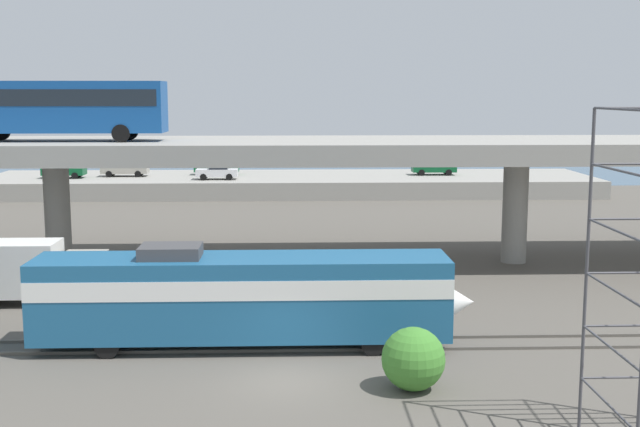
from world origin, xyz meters
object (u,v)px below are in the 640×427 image
Objects in this scene: service_truck_west at (29,270)px; parked_car_4 at (216,167)px; parked_car_2 at (64,170)px; transit_bus_on_overpass at (58,105)px; parked_car_0 at (125,169)px; train_locomotive at (263,293)px; parked_car_1 at (433,167)px; parked_car_3 at (217,172)px.

parked_car_4 reaches higher than service_truck_west.
parked_car_2 reaches higher than service_truck_west.
transit_bus_on_overpass is at bearing -98.32° from parked_car_4.
parked_car_0 and parked_car_2 have the same top height.
train_locomotive reaches higher than parked_car_0.
parked_car_2 is at bearing 113.51° from train_locomotive.
train_locomotive reaches higher than parked_car_1.
transit_bus_on_overpass is 2.67× the size of parked_car_1.
parked_car_4 is at bearing 8.94° from parked_car_0.
parked_car_0 is 1.16× the size of parked_car_3.
transit_bus_on_overpass is 11.27m from service_truck_west.
train_locomotive is 4.28× the size of parked_car_2.
parked_car_0 and parked_car_4 have the same top height.
transit_bus_on_overpass is 36.21m from parked_car_2.
parked_car_4 is at bearing 177.35° from parked_car_1.
transit_bus_on_overpass is (-12.09, 15.25, 7.27)m from train_locomotive.
parked_car_4 is (4.91, 45.22, 0.86)m from service_truck_west.
parked_car_0 and parked_car_1 have the same top height.
service_truck_west is 1.69× the size of parked_car_3.
parked_car_4 is at bearing 83.80° from service_truck_west.
parked_car_1 is 22.47m from parked_car_4.
train_locomotive is at bearing 128.40° from transit_bus_on_overpass.
parked_car_3 is (5.97, 32.39, -6.97)m from transit_bus_on_overpass.
parked_car_1 is 37.37m from parked_car_2.
train_locomotive is 53.99m from parked_car_2.
train_locomotive is 2.59× the size of service_truck_west.
train_locomotive is at bearing -66.49° from parked_car_2.
transit_bus_on_overpass reaches higher than service_truck_west.
parked_car_1 and parked_car_4 have the same top height.
service_truck_west is 1.51× the size of parked_car_1.
transit_bus_on_overpass reaches higher than parked_car_0.
parked_car_1 is (15.78, 51.35, 0.30)m from train_locomotive.
train_locomotive is 13.62m from service_truck_west.
service_truck_west is 45.50m from parked_car_4.
service_truck_west is (0.52, -8.09, -7.82)m from transit_bus_on_overpass.
train_locomotive is at bearing -72.76° from parked_car_0.
parked_car_0 and parked_car_3 have the same top height.
transit_bus_on_overpass is at bearing 93.68° from service_truck_west.
parked_car_3 is 0.88× the size of parked_car_4.
parked_car_1 is at bearing 58.24° from service_truck_west.
parked_car_4 is at bearing 10.94° from parked_car_2.
parked_car_0 is 9.26m from parked_car_4.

